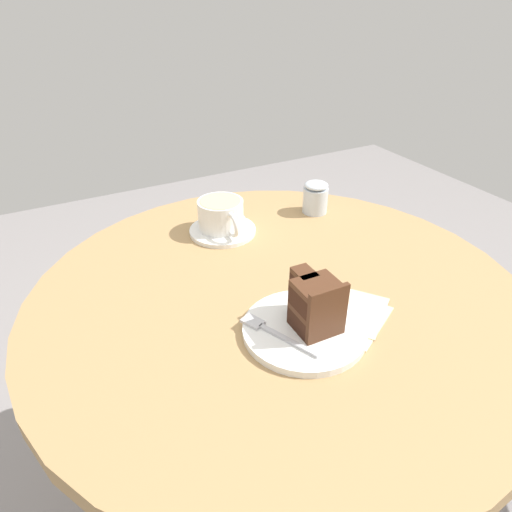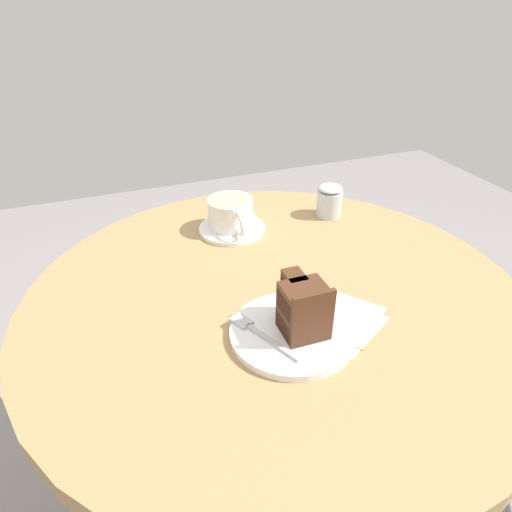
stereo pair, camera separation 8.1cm
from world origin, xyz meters
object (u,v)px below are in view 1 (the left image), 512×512
(teaspoon, at_px, (228,218))
(cake_plate, at_px, (304,330))
(sugar_pot, at_px, (315,197))
(coffee_cup, at_px, (221,214))
(fork, at_px, (270,331))
(napkin, at_px, (346,312))
(saucer, at_px, (221,231))
(cake_slice, at_px, (315,304))

(teaspoon, height_order, cake_plate, teaspoon)
(teaspoon, bearing_deg, sugar_pot, 2.55)
(coffee_cup, distance_m, fork, 0.35)
(napkin, height_order, sugar_pot, sugar_pot)
(saucer, bearing_deg, sugar_pot, 87.97)
(saucer, height_order, fork, fork)
(coffee_cup, xyz_separation_m, teaspoon, (-0.03, 0.03, -0.03))
(cake_slice, bearing_deg, fork, -104.37)
(cake_slice, bearing_deg, teaspoon, 174.33)
(teaspoon, distance_m, cake_slice, 0.40)
(coffee_cup, distance_m, cake_slice, 0.36)
(cake_slice, relative_size, fork, 0.69)
(fork, relative_size, napkin, 0.74)
(sugar_pot, bearing_deg, fork, -42.66)
(cake_slice, bearing_deg, saucer, 179.18)
(fork, height_order, sugar_pot, sugar_pot)
(coffee_cup, relative_size, teaspoon, 1.29)
(teaspoon, relative_size, cake_plate, 0.53)
(fork, bearing_deg, sugar_pot, -65.90)
(cake_plate, relative_size, fork, 1.46)
(coffee_cup, bearing_deg, saucer, -26.74)
(teaspoon, relative_size, napkin, 0.57)
(saucer, height_order, cake_slice, cake_slice)
(coffee_cup, height_order, napkin, coffee_cup)
(coffee_cup, bearing_deg, napkin, 10.59)
(coffee_cup, distance_m, cake_plate, 0.36)
(cake_plate, xyz_separation_m, cake_slice, (0.00, 0.01, 0.05))
(napkin, bearing_deg, fork, -92.44)
(cake_slice, bearing_deg, cake_plate, -104.88)
(cake_slice, distance_m, fork, 0.08)
(teaspoon, height_order, fork, fork)
(sugar_pot, bearing_deg, saucer, -92.03)
(teaspoon, distance_m, cake_plate, 0.39)
(coffee_cup, relative_size, napkin, 0.74)
(saucer, distance_m, cake_plate, 0.35)
(sugar_pot, bearing_deg, cake_plate, -36.24)
(saucer, bearing_deg, fork, -11.87)
(cake_slice, bearing_deg, napkin, 98.65)
(coffee_cup, xyz_separation_m, fork, (0.34, -0.07, -0.03))
(teaspoon, xyz_separation_m, cake_plate, (0.39, -0.05, -0.01))
(teaspoon, xyz_separation_m, sugar_pot, (0.04, 0.20, 0.03))
(coffee_cup, relative_size, cake_slice, 1.45)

